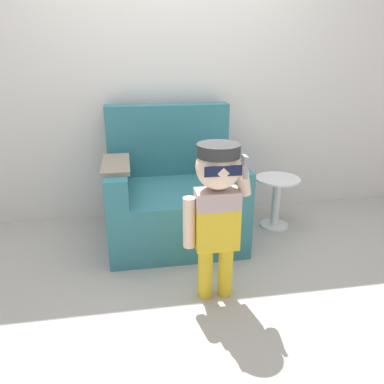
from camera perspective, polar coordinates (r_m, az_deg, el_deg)
The scene contains 5 objects.
ground_plane at distance 2.99m, azimuth -0.84°, elevation -8.93°, with size 10.00×10.00×0.00m, color #ADA89E.
wall_back at distance 3.41m, azimuth -3.20°, elevation 17.73°, with size 10.00×0.05×2.60m.
armchair at distance 3.12m, azimuth -2.96°, elevation -0.36°, with size 1.07×0.94×1.05m.
person_child at distance 2.19m, azimuth 3.81°, elevation -1.16°, with size 0.41×0.31×1.00m.
side_table at distance 3.35m, azimuth 12.71°, elevation -0.80°, with size 0.38×0.38×0.46m.
Camera 1 is at (-0.39, -2.56, 1.48)m, focal length 35.00 mm.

